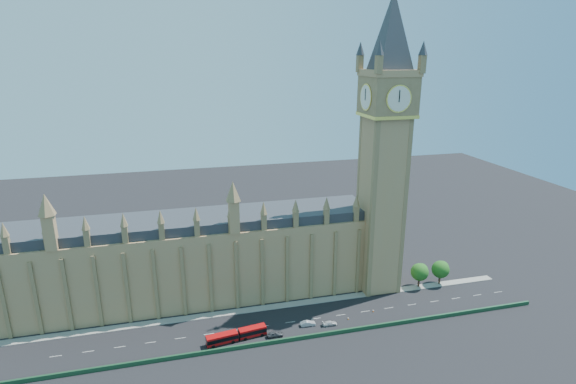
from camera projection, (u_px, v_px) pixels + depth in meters
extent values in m
plane|color=black|center=(277.00, 324.00, 132.42)|extent=(400.00, 400.00, 0.00)
cube|color=#AD8353|center=(185.00, 263.00, 143.28)|extent=(120.00, 20.00, 25.00)
cube|color=#2D3035|center=(182.00, 222.00, 139.20)|extent=(120.00, 18.00, 3.00)
cube|color=#AD8353|center=(381.00, 206.00, 145.89)|extent=(12.00, 12.00, 58.00)
cube|color=olive|center=(388.00, 97.00, 135.68)|extent=(14.00, 14.00, 12.00)
cylinder|color=silver|center=(399.00, 99.00, 129.05)|extent=(7.20, 0.30, 7.20)
cube|color=#AD8353|center=(389.00, 73.00, 133.64)|extent=(14.50, 14.50, 2.00)
cube|color=#1E4C2D|center=(285.00, 340.00, 123.91)|extent=(160.00, 0.60, 1.20)
cube|color=gray|center=(270.00, 307.00, 141.21)|extent=(160.00, 3.00, 0.16)
cylinder|color=#382619|center=(419.00, 281.00, 153.36)|extent=(0.70, 0.70, 4.00)
sphere|color=#1D4E14|center=(420.00, 272.00, 152.34)|extent=(6.00, 6.00, 6.00)
sphere|color=#1D4E14|center=(421.00, 270.00, 152.63)|extent=(4.38, 4.38, 4.38)
cylinder|color=#382619|center=(440.00, 279.00, 155.24)|extent=(0.70, 0.70, 4.00)
sphere|color=#1D4E14|center=(441.00, 269.00, 154.22)|extent=(6.00, 6.00, 6.00)
sphere|color=#1D4E14|center=(442.00, 267.00, 154.51)|extent=(4.38, 4.38, 4.38)
cube|color=#B30B0C|center=(222.00, 339.00, 123.10)|extent=(8.89, 3.56, 2.88)
cube|color=#B30B0C|center=(252.00, 332.00, 126.25)|extent=(7.94, 3.43, 2.88)
cube|color=black|center=(222.00, 338.00, 123.00)|extent=(8.94, 3.62, 1.09)
cube|color=black|center=(252.00, 331.00, 126.14)|extent=(7.99, 3.48, 1.09)
cylinder|color=black|center=(237.00, 336.00, 124.63)|extent=(1.08, 2.39, 2.30)
cylinder|color=black|center=(213.00, 347.00, 121.32)|extent=(0.99, 0.42, 0.96)
cylinder|color=black|center=(211.00, 342.00, 123.45)|extent=(0.99, 0.42, 0.96)
cylinder|color=black|center=(233.00, 342.00, 123.31)|extent=(0.99, 0.42, 0.96)
cylinder|color=black|center=(231.00, 337.00, 125.44)|extent=(0.99, 0.42, 0.96)
cylinder|color=black|center=(245.00, 339.00, 124.58)|extent=(0.99, 0.42, 0.96)
cylinder|color=black|center=(243.00, 334.00, 126.70)|extent=(0.99, 0.42, 0.96)
cylinder|color=black|center=(262.00, 335.00, 126.35)|extent=(0.99, 0.42, 0.96)
cylinder|color=black|center=(259.00, 331.00, 128.47)|extent=(0.99, 0.42, 0.96)
imported|color=#3E4146|center=(275.00, 334.00, 126.31)|extent=(4.63, 1.91, 1.57)
imported|color=#ACAFB4|center=(308.00, 323.00, 131.48)|extent=(4.56, 1.80, 1.48)
imported|color=silver|center=(330.00, 323.00, 131.71)|extent=(4.42, 1.89, 1.27)
cube|color=black|center=(326.00, 324.00, 132.43)|extent=(0.46, 0.46, 0.04)
cone|color=orange|center=(326.00, 323.00, 132.33)|extent=(0.50, 0.50, 0.68)
cylinder|color=white|center=(326.00, 323.00, 132.30)|extent=(0.33, 0.33, 0.12)
cube|color=black|center=(373.00, 312.00, 138.78)|extent=(0.55, 0.55, 0.04)
cone|color=#DC4E0B|center=(373.00, 311.00, 138.68)|extent=(0.60, 0.60, 0.72)
cylinder|color=white|center=(373.00, 310.00, 138.65)|extent=(0.35, 0.35, 0.12)
cube|color=black|center=(331.00, 324.00, 132.37)|extent=(0.56, 0.56, 0.04)
cone|color=orange|center=(331.00, 323.00, 132.27)|extent=(0.62, 0.62, 0.77)
cylinder|color=white|center=(331.00, 323.00, 132.23)|extent=(0.38, 0.38, 0.13)
cube|color=black|center=(348.00, 319.00, 134.80)|extent=(0.44, 0.44, 0.04)
cone|color=orange|center=(348.00, 318.00, 134.70)|extent=(0.49, 0.49, 0.70)
cylinder|color=white|center=(348.00, 318.00, 134.67)|extent=(0.34, 0.34, 0.12)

